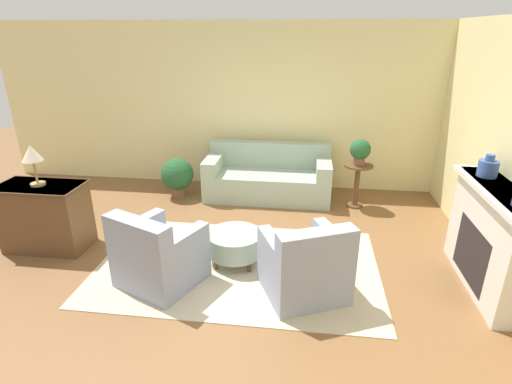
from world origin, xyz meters
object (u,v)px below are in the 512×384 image
potted_plant_floor (177,175)px  potted_plant_on_side_table (360,150)px  dresser (45,216)px  table_lamp (32,156)px  armchair_right (306,267)px  ottoman_table (235,243)px  couch (268,178)px  side_table (357,179)px  vase_mantel_near (488,168)px  armchair_left (157,257)px

potted_plant_floor → potted_plant_on_side_table: bearing=-0.8°
dresser → table_lamp: 0.79m
armchair_right → ottoman_table: bearing=147.0°
potted_plant_on_side_table → couch: bearing=170.1°
potted_plant_on_side_table → potted_plant_floor: 3.00m
potted_plant_floor → table_lamp: table_lamp is taller
side_table → dresser: 4.47m
armchair_right → table_lamp: bearing=169.6°
ottoman_table → dresser: size_ratio=0.62×
dresser → ottoman_table: bearing=-1.3°
couch → side_table: couch is taller
vase_mantel_near → potted_plant_on_side_table: vase_mantel_near is taller
armchair_right → dresser: bearing=169.6°
armchair_left → table_lamp: 2.02m
dresser → potted_plant_floor: dresser is taller
armchair_left → potted_plant_on_side_table: size_ratio=2.58×
side_table → dresser: bearing=-155.7°
vase_mantel_near → potted_plant_floor: 4.51m
couch → ottoman_table: couch is taller
couch → ottoman_table: size_ratio=3.12×
armchair_left → dresser: bearing=160.4°
ottoman_table → potted_plant_floor: potted_plant_floor is taller
armchair_left → side_table: (2.37, 2.45, 0.12)m
potted_plant_on_side_table → table_lamp: (-4.08, -1.84, 0.31)m
dresser → armchair_right: bearing=-10.4°
armchair_left → potted_plant_floor: size_ratio=1.56×
armchair_left → ottoman_table: armchair_left is taller
dresser → vase_mantel_near: vase_mantel_near is taller
dresser → potted_plant_on_side_table: (4.08, 1.84, 0.49)m
armchair_left → dresser: armchair_left is taller
table_lamp → side_table: bearing=24.3°
armchair_right → potted_plant_floor: armchair_right is taller
potted_plant_floor → couch: bearing=7.9°
table_lamp → potted_plant_floor: bearing=59.0°
couch → vase_mantel_near: 3.33m
ottoman_table → table_lamp: table_lamp is taller
table_lamp → ottoman_table: bearing=-1.3°
couch → dresser: (-2.64, -2.09, 0.12)m
couch → vase_mantel_near: vase_mantel_near is taller
ottoman_table → table_lamp: bearing=178.7°
dresser → table_lamp: size_ratio=2.08×
ottoman_table → potted_plant_on_side_table: potted_plant_on_side_table is taller
ottoman_table → potted_plant_on_side_table: size_ratio=1.65×
ottoman_table → side_table: bearing=49.7°
armchair_left → potted_plant_on_side_table: 3.46m
potted_plant_floor → table_lamp: size_ratio=1.31×
ottoman_table → armchair_left: bearing=-144.0°
armchair_left → dresser: 1.81m
armchair_right → potted_plant_on_side_table: bearing=72.7°
armchair_left → table_lamp: size_ratio=2.04×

